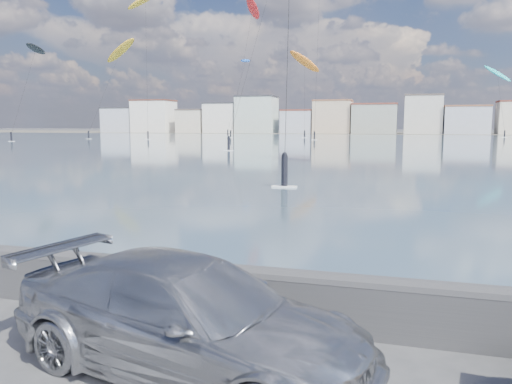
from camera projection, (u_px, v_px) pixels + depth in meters
The scene contains 12 objects.
bay_water at pixel (380, 143), 93.76m from camera, with size 500.00×177.00×0.00m, color #3B4C68.
far_shore_strip at pixel (391, 133), 197.01m from camera, with size 500.00×60.00×0.00m, color #4C473D.
seawall at pixel (184, 286), 9.18m from camera, with size 400.00×0.36×1.08m.
far_buildings at pixel (395, 117), 182.52m from camera, with size 240.79×13.26×14.60m.
car_silver at pixel (189, 317), 7.08m from camera, with size 2.29×5.62×1.63m, color #A7A9AE.
kitesurfer_2 at pixel (245, 62), 154.30m from camera, with size 4.67×16.84×24.10m.
kitesurfer_4 at pixel (253, 10), 133.30m from camera, with size 5.47×14.17×36.80m.
kitesurfer_6 at pixel (305, 62), 140.51m from camera, with size 9.42×18.99×24.70m.
kitesurfer_9 at pixel (145, 0), 118.43m from camera, with size 8.51×11.32×36.64m.
kitesurfer_10 at pixel (35, 50), 110.98m from camera, with size 4.82×15.66×21.34m.
kitesurfer_14 at pixel (497, 74), 140.80m from camera, with size 8.32×14.46×20.75m.
kitesurfer_15 at pixel (120, 51), 130.57m from camera, with size 9.68×16.93×26.33m.
Camera 1 is at (3.74, -5.44, 3.54)m, focal length 35.00 mm.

